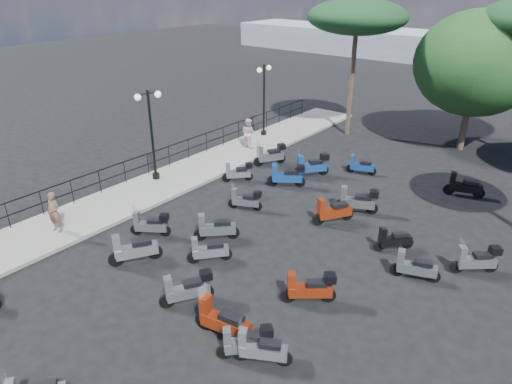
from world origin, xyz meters
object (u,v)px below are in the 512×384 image
Objects in this scene: scooter_1 at (134,250)px; scooter_13 at (223,321)px; pedestrian_far at (248,133)px; scooter_8 at (208,251)px; scooter_3 at (245,200)px; scooter_5 at (270,155)px; woman at (54,212)px; scooter_4 at (238,173)px; scooter_16 at (361,166)px; scooter_20 at (309,288)px; scooter_28 at (464,186)px; scooter_19 at (260,349)px; scooter_27 at (414,267)px; scooter_10 at (287,176)px; pine_2 at (357,17)px; scooter_7 at (187,289)px; scooter_2 at (150,225)px; scooter_21 at (393,240)px; scooter_15 at (332,212)px; lamp_post_1 at (151,130)px; lamp_post_2 at (264,96)px; broadleaf_tree at (477,64)px; scooter_14 at (246,343)px; scooter_9 at (215,228)px; scooter_22 at (357,201)px; scooter_26 at (476,260)px; scooter_11 at (311,166)px.

scooter_13 is at bearing -157.63° from scooter_1.
scooter_8 is at bearing 128.81° from pedestrian_far.
scooter_5 reaches higher than scooter_3.
scooter_4 is at bearing 60.32° from woman.
scooter_16 is at bearing -90.57° from scooter_4.
scooter_20 is at bearing -148.47° from scooter_3.
scooter_8 is 12.22m from scooter_28.
scooter_27 reaches higher than scooter_19.
scooter_3 is 0.88× the size of scooter_10.
scooter_7 is at bearing -76.71° from pine_2.
scooter_2 reaches higher than scooter_21.
scooter_1 is 1.04× the size of scooter_15.
lamp_post_1 is 0.54× the size of pine_2.
scooter_1 is at bearing 80.59° from scooter_8.
lamp_post_1 is at bearing -106.74° from pine_2.
scooter_13 is 6.68m from scooter_27.
scooter_10 is 1.01× the size of scooter_27.
pedestrian_far is at bearing -77.19° from lamp_post_2.
scooter_4 is 14.15m from broadleaf_tree.
scooter_5 is (2.08, 10.87, -0.42)m from woman.
scooter_3 is 0.96× the size of scooter_19.
woman is at bearing 134.29° from scooter_16.
scooter_20 is (10.11, -9.28, -0.48)m from pedestrian_far.
scooter_16 is 0.19× the size of broadleaf_tree.
scooter_14 is (7.57, -8.43, 0.01)m from scooter_4.
scooter_19 is at bearing -56.14° from lamp_post_2.
scooter_10 is at bearing -62.09° from scooter_1.
scooter_13 reaches higher than scooter_2.
scooter_3 is 15.01m from broadleaf_tree.
scooter_16 is at bearing -52.25° from scooter_8.
scooter_27 is at bearing 15.24° from lamp_post_1.
woman reaches higher than scooter_8.
scooter_7 is 3.25m from scooter_19.
woman reaches higher than scooter_21.
scooter_7 is 3.77m from scooter_9.
scooter_22 is 5.33m from scooter_26.
pedestrian_far is at bearing 76.53° from woman.
lamp_post_1 reaches higher than scooter_9.
pine_2 reaches higher than scooter_4.
scooter_20 is at bearing -134.42° from scooter_8.
scooter_3 is 0.85× the size of scooter_5.
scooter_2 is 9.09m from scooter_21.
scooter_20 is 17.55m from broadleaf_tree.
scooter_20 is at bearing 0.24° from woman.
lamp_post_1 is 6.72m from scooter_9.
scooter_10 is at bearing 131.29° from scooter_16.
scooter_16 is (4.23, 4.55, -0.03)m from scooter_4.
broadleaf_tree is at bearing -78.92° from scooter_11.
scooter_15 reaches higher than scooter_22.
scooter_13 is 2.94m from scooter_20.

